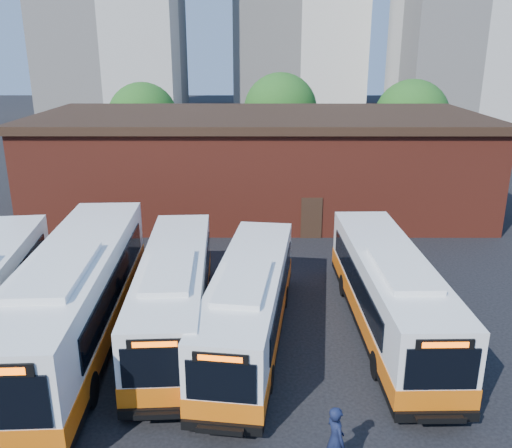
{
  "coord_description": "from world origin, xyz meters",
  "views": [
    {
      "loc": [
        -0.11,
        -15.43,
        10.5
      ],
      "look_at": [
        -0.15,
        5.94,
        3.48
      ],
      "focal_mm": 38.0,
      "sensor_mm": 36.0,
      "label": 1
    }
  ],
  "objects_px": {
    "bus_west": "(76,302)",
    "bus_midwest": "(175,296)",
    "bus_mideast": "(249,307)",
    "transit_worker": "(335,440)",
    "bus_east": "(389,295)"
  },
  "relations": [
    {
      "from": "bus_west",
      "to": "bus_midwest",
      "type": "relative_size",
      "value": 1.19
    },
    {
      "from": "bus_mideast",
      "to": "transit_worker",
      "type": "distance_m",
      "value": 6.96
    },
    {
      "from": "bus_mideast",
      "to": "transit_worker",
      "type": "relative_size",
      "value": 5.98
    },
    {
      "from": "bus_midwest",
      "to": "transit_worker",
      "type": "distance_m",
      "value": 8.98
    },
    {
      "from": "bus_west",
      "to": "bus_midwest",
      "type": "bearing_deg",
      "value": 13.92
    },
    {
      "from": "bus_east",
      "to": "transit_worker",
      "type": "height_order",
      "value": "bus_east"
    },
    {
      "from": "bus_midwest",
      "to": "bus_east",
      "type": "distance_m",
      "value": 8.18
    },
    {
      "from": "bus_west",
      "to": "bus_east",
      "type": "relative_size",
      "value": 1.16
    },
    {
      "from": "bus_west",
      "to": "bus_mideast",
      "type": "bearing_deg",
      "value": -0.54
    },
    {
      "from": "bus_midwest",
      "to": "bus_mideast",
      "type": "xyz_separation_m",
      "value": [
        2.86,
        -0.78,
        -0.03
      ]
    },
    {
      "from": "bus_west",
      "to": "bus_mideast",
      "type": "distance_m",
      "value": 6.3
    },
    {
      "from": "bus_midwest",
      "to": "transit_worker",
      "type": "bearing_deg",
      "value": -58.13
    },
    {
      "from": "bus_mideast",
      "to": "bus_midwest",
      "type": "bearing_deg",
      "value": 172.08
    },
    {
      "from": "bus_midwest",
      "to": "transit_worker",
      "type": "xyz_separation_m",
      "value": [
        5.15,
        -7.34,
        -0.47
      ]
    },
    {
      "from": "transit_worker",
      "to": "bus_mideast",
      "type": "bearing_deg",
      "value": -2.93
    }
  ]
}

